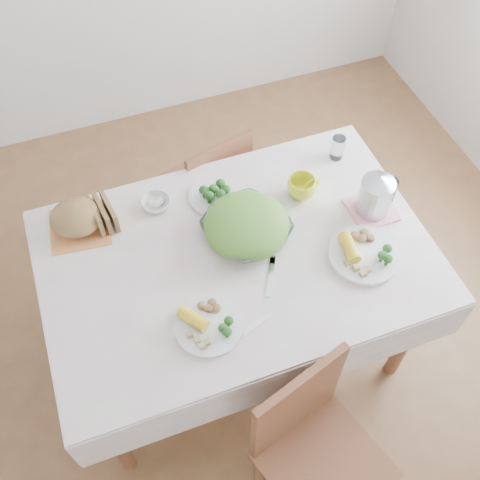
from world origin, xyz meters
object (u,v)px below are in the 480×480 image
object	(u,v)px
salad_bowl	(247,229)
dinner_plate_right	(364,255)
chair_near	(325,463)
chair_far	(203,176)
dinner_plate_left	(209,326)
electric_kettle	(377,191)
yellow_mug	(301,187)
dining_table	(237,304)

from	to	relation	value
salad_bowl	dinner_plate_right	size ratio (longest dim) A/B	1.15
chair_near	dinner_plate_right	bearing A→B (deg)	38.89
chair_far	dinner_plate_left	distance (m)	1.04
dinner_plate_left	dinner_plate_right	world-z (taller)	dinner_plate_right
electric_kettle	dinner_plate_left	bearing A→B (deg)	-166.58
chair_near	dinner_plate_right	world-z (taller)	chair_near
yellow_mug	chair_far	bearing A→B (deg)	119.16
dinner_plate_left	salad_bowl	bearing A→B (deg)	51.26
yellow_mug	electric_kettle	xyz separation A→B (m)	(0.24, -0.18, 0.07)
dinner_plate_right	dinner_plate_left	bearing A→B (deg)	-172.99
chair_far	electric_kettle	world-z (taller)	electric_kettle
chair_far	electric_kettle	bearing A→B (deg)	111.78
chair_near	yellow_mug	bearing A→B (deg)	55.85
yellow_mug	dining_table	bearing A→B (deg)	-151.52
dinner_plate_left	electric_kettle	distance (m)	0.84
chair_near	electric_kettle	distance (m)	1.03
salad_bowl	yellow_mug	world-z (taller)	yellow_mug
chair_far	salad_bowl	xyz separation A→B (m)	(-0.00, -0.63, 0.34)
chair_near	chair_far	size ratio (longest dim) A/B	1.10
dining_table	dinner_plate_left	world-z (taller)	dinner_plate_left
dining_table	dinner_plate_left	xyz separation A→B (m)	(-0.20, -0.26, 0.40)
dining_table	chair_far	bearing A→B (deg)	84.31
chair_far	yellow_mug	xyz separation A→B (m)	(0.28, -0.51, 0.34)
dining_table	chair_far	distance (m)	0.71
salad_bowl	dinner_plate_right	xyz separation A→B (m)	(0.39, -0.25, -0.03)
salad_bowl	electric_kettle	size ratio (longest dim) A/B	1.67
dinner_plate_left	electric_kettle	xyz separation A→B (m)	(0.79, 0.27, 0.11)
chair_far	dinner_plate_right	xyz separation A→B (m)	(0.38, -0.88, 0.31)
chair_near	chair_far	xyz separation A→B (m)	(0.01, 1.46, -0.00)
dining_table	yellow_mug	distance (m)	0.59
salad_bowl	electric_kettle	distance (m)	0.53
chair_far	electric_kettle	size ratio (longest dim) A/B	4.27
dining_table	chair_far	size ratio (longest dim) A/B	1.73
dining_table	chair_near	distance (m)	0.77
dinner_plate_right	yellow_mug	size ratio (longest dim) A/B	2.29
chair_far	chair_near	bearing A→B (deg)	73.99
chair_near	electric_kettle	world-z (taller)	electric_kettle
dinner_plate_right	chair_near	bearing A→B (deg)	-124.20
dinner_plate_left	yellow_mug	world-z (taller)	yellow_mug
chair_far	dinner_plate_left	bearing A→B (deg)	58.80
salad_bowl	yellow_mug	distance (m)	0.31
dining_table	salad_bowl	xyz separation A→B (m)	(0.07, 0.07, 0.43)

